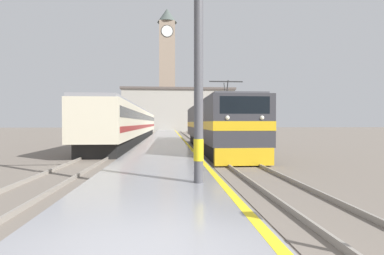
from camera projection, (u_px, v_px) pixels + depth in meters
name	position (u px, v px, depth m)	size (l,w,h in m)	color
ground_plane	(165.00, 141.00, 33.72)	(200.00, 200.00, 0.00)	#70665B
platform	(165.00, 142.00, 28.74)	(3.92, 140.00, 0.41)	gray
rail_track_near	(204.00, 144.00, 29.04)	(2.83, 140.00, 0.16)	#70665B
rail_track_far	(125.00, 144.00, 28.45)	(2.83, 140.00, 0.16)	#70665B
locomotive_train	(215.00, 126.00, 22.41)	(2.92, 17.94, 4.55)	black
passenger_train	(134.00, 123.00, 35.28)	(2.92, 39.35, 3.64)	black
catenary_mast	(202.00, 25.00, 8.14)	(2.94, 0.28, 8.60)	#4C4C51
clock_tower	(167.00, 66.00, 77.46)	(5.01, 5.01, 31.58)	gray
station_building	(178.00, 110.00, 71.81)	(26.17, 9.53, 10.12)	#A8A399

